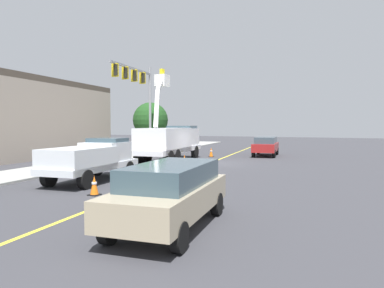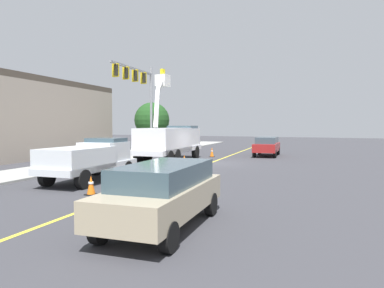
% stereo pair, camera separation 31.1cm
% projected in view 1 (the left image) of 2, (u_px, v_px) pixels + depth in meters
% --- Properties ---
extents(ground, '(120.00, 120.00, 0.00)m').
position_uv_depth(ground, '(210.00, 163.00, 24.93)').
color(ground, '#38383D').
extents(sidewalk_far_side, '(60.02, 10.33, 0.12)m').
position_uv_depth(sidewalk_far_side, '(111.00, 159.00, 27.47)').
color(sidewalk_far_side, '#9E9E99').
rests_on(sidewalk_far_side, ground).
extents(lane_centre_stripe, '(49.70, 5.78, 0.01)m').
position_uv_depth(lane_centre_stripe, '(210.00, 163.00, 24.93)').
color(lane_centre_stripe, yellow).
rests_on(lane_centre_stripe, ground).
extents(utility_bucket_truck, '(8.43, 3.41, 7.10)m').
position_uv_depth(utility_bucket_truck, '(170.00, 140.00, 26.29)').
color(utility_bucket_truck, white).
rests_on(utility_bucket_truck, ground).
extents(service_pickup_truck, '(5.80, 2.72, 2.06)m').
position_uv_depth(service_pickup_truck, '(91.00, 159.00, 16.65)').
color(service_pickup_truck, silver).
rests_on(service_pickup_truck, ground).
extents(passing_minivan, '(4.98, 2.43, 1.69)m').
position_uv_depth(passing_minivan, '(266.00, 145.00, 30.82)').
color(passing_minivan, maroon).
rests_on(passing_minivan, ground).
extents(trailing_sedan, '(4.98, 2.43, 1.69)m').
position_uv_depth(trailing_sedan, '(171.00, 191.00, 9.16)').
color(trailing_sedan, tan).
rests_on(trailing_sedan, ground).
extents(traffic_cone_leading, '(0.40, 0.40, 0.77)m').
position_uv_depth(traffic_cone_leading, '(94.00, 186.00, 13.43)').
color(traffic_cone_leading, black).
rests_on(traffic_cone_leading, ground).
extents(traffic_cone_mid_front, '(0.40, 0.40, 0.73)m').
position_uv_depth(traffic_cone_mid_front, '(151.00, 170.00, 18.15)').
color(traffic_cone_mid_front, black).
rests_on(traffic_cone_mid_front, ground).
extents(traffic_cone_mid_rear, '(0.40, 0.40, 0.69)m').
position_uv_depth(traffic_cone_mid_rear, '(184.00, 160.00, 23.81)').
color(traffic_cone_mid_rear, black).
rests_on(traffic_cone_mid_rear, ground).
extents(traffic_cone_trailing, '(0.40, 0.40, 0.84)m').
position_uv_depth(traffic_cone_trailing, '(211.00, 152.00, 29.88)').
color(traffic_cone_trailing, black).
rests_on(traffic_cone_trailing, ground).
extents(traffic_signal_mast, '(6.96, 1.09, 8.08)m').
position_uv_depth(traffic_signal_mast, '(139.00, 88.00, 29.62)').
color(traffic_signal_mast, gray).
rests_on(traffic_signal_mast, ground).
extents(commercial_building_backdrop, '(21.16, 9.37, 6.62)m').
position_uv_depth(commercial_building_backdrop, '(4.00, 118.00, 27.94)').
color(commercial_building_backdrop, '#A89989').
rests_on(commercial_building_backdrop, ground).
extents(street_tree_right, '(3.62, 3.62, 5.10)m').
position_uv_depth(street_tree_right, '(150.00, 120.00, 35.82)').
color(street_tree_right, brown).
rests_on(street_tree_right, ground).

